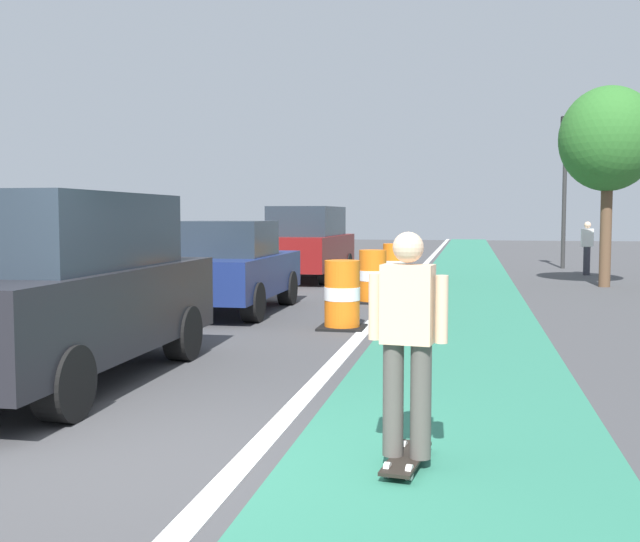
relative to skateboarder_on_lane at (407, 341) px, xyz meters
The scene contains 13 objects.
ground_plane 2.27m from the skateboarder_on_lane, behind, with size 100.00×100.00×0.00m, color #424244.
bike_lane_strip 11.92m from the skateboarder_on_lane, 88.42° to the left, with size 2.50×80.00×0.01m, color #2D755B.
lane_divider_stripe 11.97m from the skateboarder_on_lane, 95.63° to the left, with size 0.20×80.00×0.01m, color silver.
skateboarder_on_lane is the anchor object (origin of this frame).
parked_suv_nearest 4.37m from the skateboarder_on_lane, 152.35° to the left, with size 1.96×4.62×2.04m.
parked_sedan_second 8.96m from the skateboarder_on_lane, 116.35° to the left, with size 1.95×4.12×1.70m.
parked_suv_third 15.66m from the skateboarder_on_lane, 104.81° to the left, with size 2.00×4.64×2.04m.
traffic_barrel_front 6.61m from the skateboarder_on_lane, 103.61° to the left, with size 0.73×0.73×1.09m.
traffic_barrel_mid 10.17m from the skateboarder_on_lane, 98.65° to the left, with size 0.73×0.73×1.09m.
traffic_barrel_back 13.62m from the skateboarder_on_lane, 96.04° to the left, with size 0.73×0.73×1.09m.
traffic_light_corner 21.74m from the skateboarder_on_lane, 80.57° to the left, with size 0.41×0.32×5.10m.
pedestrian_crossing 18.81m from the skateboarder_on_lane, 78.09° to the left, with size 0.34×0.20×1.61m.
street_tree_sidewalk 15.35m from the skateboarder_on_lane, 75.55° to the left, with size 2.40×2.40×5.00m.
Camera 1 is at (2.50, -5.18, 1.81)m, focal length 42.27 mm.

